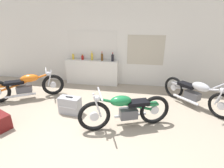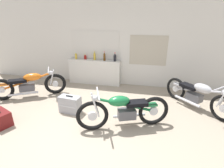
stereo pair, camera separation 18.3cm
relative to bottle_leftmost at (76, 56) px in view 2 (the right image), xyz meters
name	(u,v)px [view 2 (the right image)]	position (x,y,z in m)	size (l,w,h in m)	color
ground_plane	(79,147)	(1.38, -3.22, -0.96)	(24.00, 24.00, 0.00)	gray
wall_back	(116,44)	(1.38, 0.15, 0.44)	(10.00, 0.07, 2.80)	silver
sill_counter	(94,72)	(0.66, -0.02, -0.53)	(1.82, 0.28, 0.85)	silver
bottle_leftmost	(76,56)	(0.00, 0.00, 0.00)	(0.07, 0.07, 0.23)	gold
bottle_left_center	(85,57)	(0.33, 0.02, -0.03)	(0.09, 0.09, 0.17)	maroon
bottle_center	(95,56)	(0.67, 0.02, 0.03)	(0.07, 0.07, 0.29)	gold
bottle_right_center	(104,57)	(1.03, -0.02, 0.03)	(0.07, 0.07, 0.31)	#5B3814
bottle_rightmost	(115,57)	(1.40, -0.03, 0.02)	(0.09, 0.09, 0.29)	black
motorcycle_silver	(197,94)	(3.79, -1.18, -0.56)	(1.41, 1.49, 0.80)	black
motorcycle_orange	(29,84)	(-0.87, -1.50, -0.56)	(1.84, 1.16, 0.80)	black
motorcycle_green	(124,110)	(2.09, -2.41, -0.54)	(1.90, 0.91, 0.86)	black
hard_case_darkred	(0,118)	(-0.58, -2.93, -0.79)	(0.58, 0.48, 0.36)	maroon
hard_case_silver	(70,104)	(0.69, -2.08, -0.74)	(0.56, 0.32, 0.45)	#9E9EA3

